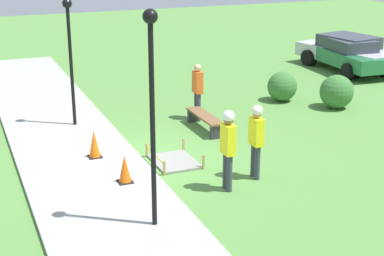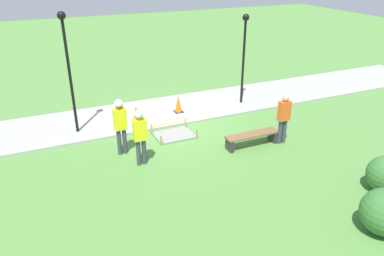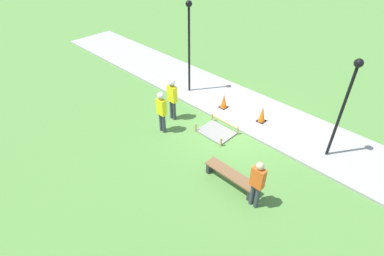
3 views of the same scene
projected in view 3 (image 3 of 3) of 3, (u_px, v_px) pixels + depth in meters
name	position (u px, v px, depth m)	size (l,w,h in m)	color
ground_plane	(235.00, 129.00, 12.37)	(60.00, 60.00, 0.00)	#51843D
sidewalk	(256.00, 114.00, 13.22)	(28.00, 3.04, 0.10)	#9E9E99
wet_concrete_patch	(216.00, 132.00, 12.17)	(1.39, 1.08, 0.37)	gray
traffic_cone_near_patch	(262.00, 114.00, 12.46)	(0.34, 0.34, 0.71)	black
traffic_cone_far_patch	(224.00, 101.00, 13.35)	(0.34, 0.34, 0.67)	black
park_bench	(231.00, 176.00, 9.77)	(1.91, 0.44, 0.46)	#2D2D33
worker_supervisor	(161.00, 109.00, 11.63)	(0.40, 0.26, 1.81)	#383D47
worker_assistant	(172.00, 96.00, 12.33)	(0.40, 0.27, 1.89)	#383D47
bystander_in_orange_shirt	(257.00, 182.00, 8.65)	(0.40, 0.23, 1.76)	#383D47
lamppost_near	(189.00, 36.00, 13.18)	(0.28, 0.28, 4.22)	black
lamppost_far	(347.00, 96.00, 9.53)	(0.28, 0.28, 3.73)	black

